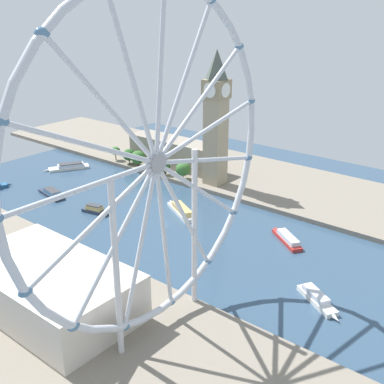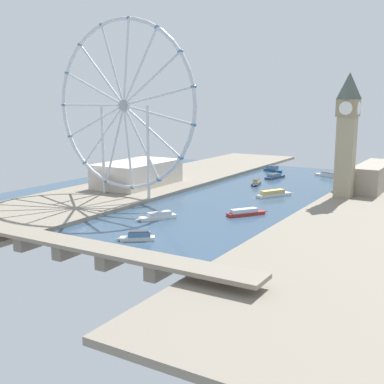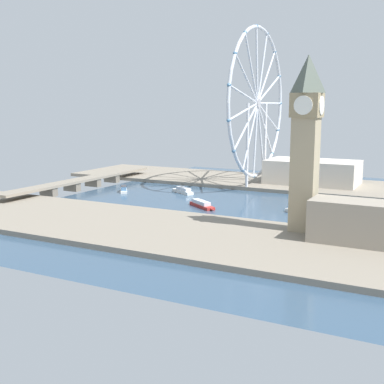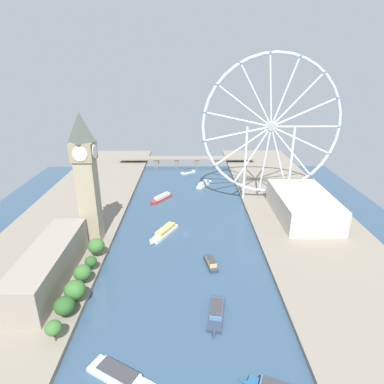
# 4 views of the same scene
# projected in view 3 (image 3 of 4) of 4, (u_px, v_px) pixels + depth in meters

# --- Properties ---
(ground_plane) EXTENTS (370.54, 370.54, 0.00)m
(ground_plane) POSITION_uv_depth(u_px,v_px,m) (309.00, 210.00, 343.97)
(ground_plane) COLOR #334C66
(riverbank_left) EXTENTS (90.00, 520.00, 3.00)m
(riverbank_left) POSITION_uv_depth(u_px,v_px,m) (259.00, 243.00, 256.22)
(riverbank_left) COLOR gray
(riverbank_left) RESTS_ON ground_plane
(riverbank_right) EXTENTS (90.00, 520.00, 3.00)m
(riverbank_right) POSITION_uv_depth(u_px,v_px,m) (340.00, 187.00, 431.20)
(riverbank_right) COLOR gray
(riverbank_right) RESTS_ON ground_plane
(clock_tower) EXTENTS (16.04, 16.04, 94.36)m
(clock_tower) POSITION_uv_depth(u_px,v_px,m) (306.00, 141.00, 268.44)
(clock_tower) COLOR tan
(clock_tower) RESTS_ON riverbank_left
(ferris_wheel) EXTENTS (130.02, 3.20, 134.51)m
(ferris_wheel) POSITION_uv_depth(u_px,v_px,m) (257.00, 104.00, 431.94)
(ferris_wheel) COLOR silver
(ferris_wheel) RESTS_ON riverbank_right
(riverside_hall) EXTENTS (44.71, 78.18, 20.67)m
(riverside_hall) POSITION_uv_depth(u_px,v_px,m) (312.00, 172.00, 440.81)
(riverside_hall) COLOR beige
(riverside_hall) RESTS_ON riverbank_right
(river_bridge) EXTENTS (182.54, 15.43, 8.81)m
(river_bridge) POSITION_uv_depth(u_px,v_px,m) (83.00, 181.00, 433.57)
(river_bridge) COLOR gray
(river_bridge) RESTS_ON ground_plane
(tour_boat_0) EXTENTS (9.35, 22.31, 5.38)m
(tour_boat_0) POSITION_uv_depth(u_px,v_px,m) (382.00, 209.00, 338.10)
(tour_boat_0) COLOR #2D384C
(tour_boat_0) RESTS_ON ground_plane
(tour_boat_1) EXTENTS (20.20, 16.12, 5.45)m
(tour_boat_1) POSITION_uv_depth(u_px,v_px,m) (124.00, 189.00, 416.44)
(tour_boat_1) COLOR white
(tour_boat_1) RESTS_ON ground_plane
(tour_boat_2) EXTENTS (18.52, 27.06, 4.98)m
(tour_boat_2) POSITION_uv_depth(u_px,v_px,m) (183.00, 191.00, 411.57)
(tour_boat_2) COLOR white
(tour_boat_2) RESTS_ON ground_plane
(tour_boat_4) EXTENTS (21.42, 27.96, 4.63)m
(tour_boat_4) POSITION_uv_depth(u_px,v_px,m) (202.00, 204.00, 354.07)
(tour_boat_4) COLOR #B22D28
(tour_boat_4) RESTS_ON ground_plane
(tour_boat_6) EXTENTS (21.51, 34.74, 5.39)m
(tour_boat_6) POSITION_uv_depth(u_px,v_px,m) (306.00, 212.00, 328.04)
(tour_boat_6) COLOR white
(tour_boat_6) RESTS_ON ground_plane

